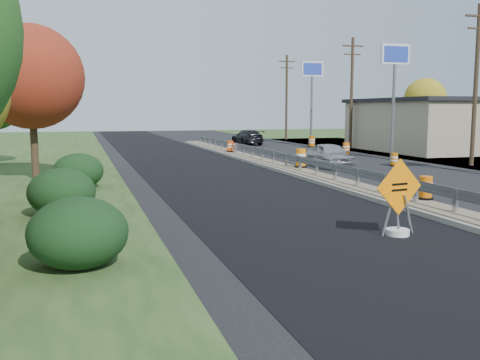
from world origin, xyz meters
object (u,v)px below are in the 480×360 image
object	(u,v)px
barrel_shoulder_far	(312,142)
barrel_median_far	(230,147)
barrel_median_near	(426,188)
barrel_shoulder_near	(394,160)
car_dark_far	(247,137)
barrel_shoulder_mid	(346,149)
caution_sign	(398,216)
barrel_median_mid	(301,158)
car_silver	(330,155)

from	to	relation	value
barrel_shoulder_far	barrel_median_far	bearing A→B (deg)	-147.41
barrel_median_near	barrel_shoulder_near	bearing A→B (deg)	61.65
barrel_shoulder_near	barrel_shoulder_far	size ratio (longest dim) A/B	0.78
barrel_shoulder_near	car_dark_far	bearing A→B (deg)	96.01
barrel_shoulder_mid	barrel_shoulder_near	bearing A→B (deg)	-97.53
caution_sign	barrel_shoulder_near	size ratio (longest dim) A/B	2.60
barrel_median_near	barrel_median_mid	size ratio (longest dim) A/B	0.80
barrel_median_near	barrel_median_far	size ratio (longest dim) A/B	0.99
caution_sign	car_silver	world-z (taller)	caution_sign
barrel_median_near	car_dark_far	bearing A→B (deg)	82.95
caution_sign	barrel_median_near	world-z (taller)	caution_sign
barrel_shoulder_far	barrel_median_near	bearing A→B (deg)	-106.79
barrel_median_far	barrel_shoulder_mid	size ratio (longest dim) A/B	0.89
barrel_shoulder_near	barrel_shoulder_mid	distance (m)	8.13
barrel_median_mid	barrel_shoulder_near	distance (m)	6.59
caution_sign	barrel_shoulder_near	distance (m)	18.56
barrel_median_mid	barrel_shoulder_mid	size ratio (longest dim) A/B	1.10
barrel_shoulder_near	car_silver	size ratio (longest dim) A/B	0.19
barrel_median_near	barrel_shoulder_far	bearing A→B (deg)	73.21
barrel_shoulder_far	barrel_median_mid	bearing A→B (deg)	-116.03
barrel_median_near	barrel_shoulder_near	size ratio (longest dim) A/B	1.02
barrel_median_far	car_dark_far	bearing A→B (deg)	66.43
barrel_median_mid	car_silver	size ratio (longest dim) A/B	0.24
barrel_shoulder_mid	caution_sign	bearing A→B (deg)	-114.91
barrel_shoulder_far	car_silver	distance (m)	17.20
barrel_median_far	caution_sign	bearing A→B (deg)	-95.99
barrel_median_near	car_silver	xyz separation A→B (m)	(2.55, 12.59, 0.09)
barrel_shoulder_far	car_dark_far	size ratio (longest dim) A/B	0.20
barrel_median_mid	car_dark_far	size ratio (longest dim) A/B	0.20
barrel_median_far	car_silver	bearing A→B (deg)	-72.18
car_silver	car_dark_far	distance (m)	21.37
caution_sign	barrel_shoulder_far	world-z (taller)	caution_sign
barrel_median_far	barrel_shoulder_near	distance (m)	12.86
barrel_shoulder_far	car_silver	bearing A→B (deg)	-110.77
barrel_shoulder_mid	barrel_median_far	bearing A→B (deg)	162.55
barrel_median_far	barrel_shoulder_mid	world-z (taller)	barrel_median_far
barrel_shoulder_near	barrel_shoulder_far	xyz separation A→B (m)	(2.16, 16.63, 0.11)
barrel_shoulder_mid	barrel_shoulder_far	bearing A→B (deg)	82.74
barrel_median_mid	car_silver	xyz separation A→B (m)	(2.55, 1.64, -0.00)
barrel_shoulder_mid	barrel_shoulder_far	distance (m)	8.64
barrel_median_mid	barrel_shoulder_far	size ratio (longest dim) A/B	1.00
barrel_shoulder_mid	car_silver	distance (m)	9.03
car_dark_far	barrel_median_far	bearing A→B (deg)	65.22
barrel_median_mid	barrel_shoulder_far	bearing A→B (deg)	63.97
barrel_median_near	barrel_shoulder_far	distance (m)	29.94
caution_sign	barrel_median_mid	size ratio (longest dim) A/B	2.04
barrel_median_mid	barrel_median_near	bearing A→B (deg)	-90.00
barrel_shoulder_mid	barrel_median_mid	bearing A→B (deg)	-129.58
barrel_median_far	barrel_shoulder_mid	bearing A→B (deg)	-17.45
barrel_median_far	barrel_shoulder_near	size ratio (longest dim) A/B	1.03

